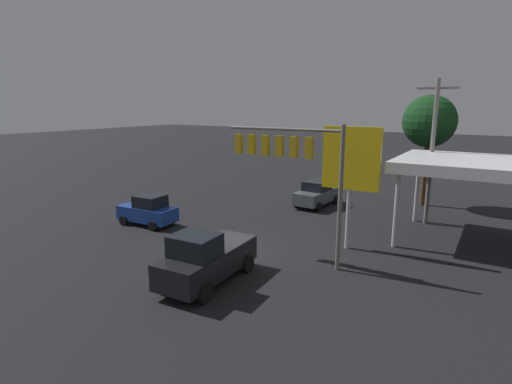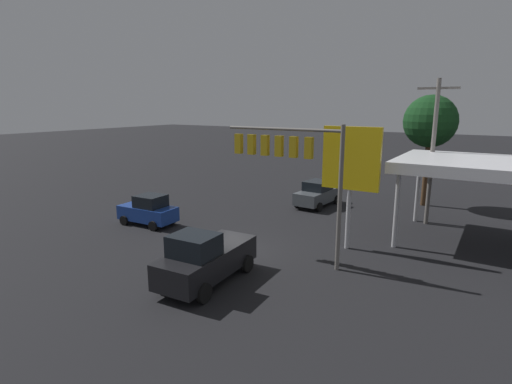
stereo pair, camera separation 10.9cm
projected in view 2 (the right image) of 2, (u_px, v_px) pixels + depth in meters
ground_plane at (236, 252)px, 21.03m from camera, size 200.00×200.00×0.00m
traffic_signal_assembly at (288, 156)px, 19.10m from camera, size 6.14×0.43×6.75m
utility_pole at (433, 149)px, 24.97m from camera, size 2.40×0.26×9.17m
price_sign at (351, 163)px, 20.57m from camera, size 3.03×0.27×6.51m
pickup_parked at (205, 258)px, 17.17m from camera, size 2.50×5.31×2.40m
hatchback_crossing at (149, 210)px, 25.60m from camera, size 3.89×2.13×1.97m
sedan_far at (317, 194)px, 30.42m from camera, size 2.32×4.52×1.93m
street_tree at (430, 122)px, 29.41m from camera, size 3.86×3.86×8.32m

